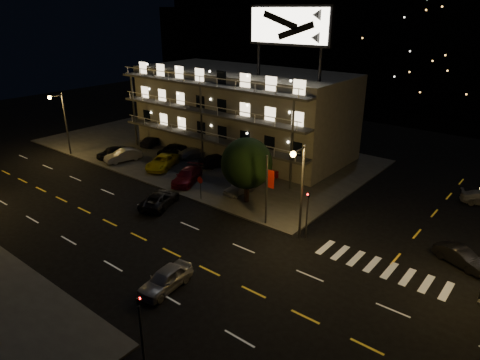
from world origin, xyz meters
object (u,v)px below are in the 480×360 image
Objects in this scene: lot_car_2 at (162,162)px; road_car_west at (160,199)px; tree at (246,165)px; lot_car_7 at (195,153)px; road_car_east at (165,279)px; lot_car_4 at (240,187)px; side_car_0 at (461,257)px.

road_car_west is (7.53, -7.03, -0.19)m from lot_car_2.
lot_car_2 is (-13.56, 1.28, -3.07)m from tree.
lot_car_2 is at bearing 108.83° from lot_car_7.
road_car_east is at bearing 152.44° from lot_car_7.
lot_car_4 is at bearing 177.81° from lot_car_7.
tree is 15.06m from lot_car_7.
lot_car_2 is 1.42× the size of lot_car_4.
side_car_0 is 21.56m from road_car_east.
lot_car_7 reaches higher than road_car_west.
lot_car_7 is at bearing 124.43° from road_car_east.
road_car_west is at bearing 134.47° from road_car_east.
tree reaches higher than lot_car_4.
lot_car_2 reaches higher than side_car_0.
road_car_east is 0.86× the size of road_car_west.
tree is at bearing 176.44° from lot_car_7.
road_car_east is at bearing 119.57° from road_car_west.
lot_car_4 is 16.62m from road_car_east.
lot_car_4 reaches higher than lot_car_7.
lot_car_2 reaches higher than road_car_west.
lot_car_7 is (-13.25, 6.42, -3.19)m from tree.
road_car_west is (-10.25, 8.54, -0.04)m from road_car_east.
road_car_west is (7.22, -12.17, -0.08)m from lot_car_7.
road_car_west is (-25.11, -7.08, 0.04)m from side_car_0.
lot_car_2 is at bearing 133.08° from road_car_east.
tree is 1.62× the size of side_car_0.
road_car_east is at bearing 158.34° from side_car_0.
lot_car_7 is 0.86× the size of road_car_west.
tree reaches higher than lot_car_2.
lot_car_7 is at bearing 102.96° from side_car_0.
road_car_east is (-14.86, -15.63, 0.08)m from side_car_0.
lot_car_4 is at bearing 112.25° from side_car_0.
tree reaches higher than side_car_0.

